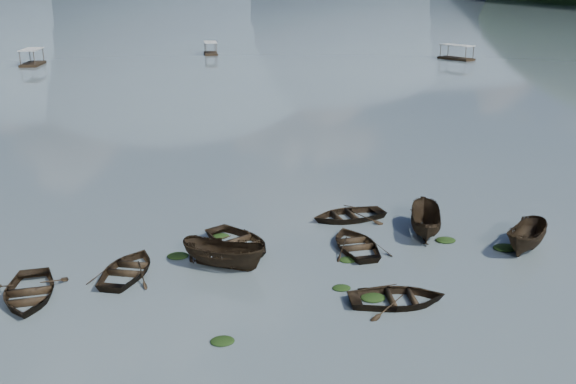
{
  "coord_description": "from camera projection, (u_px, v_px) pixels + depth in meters",
  "views": [
    {
      "loc": [
        -4.22,
        -23.32,
        13.68
      ],
      "look_at": [
        0.0,
        12.0,
        2.0
      ],
      "focal_mm": 40.0,
      "sensor_mm": 36.0,
      "label": 1
    }
  ],
  "objects": [
    {
      "name": "weed_clump_5",
      "position": [
        178.0,
        257.0,
        33.51
      ],
      "size": [
        1.14,
        0.92,
        0.24
      ],
      "primitive_type": "ellipsoid",
      "color": "black",
      "rests_on": "ground"
    },
    {
      "name": "rowboat_5",
      "position": [
        526.0,
        249.0,
        34.49
      ],
      "size": [
        4.09,
        4.28,
        1.66
      ],
      "primitive_type": "imported",
      "rotation": [
        0.0,
        0.0,
        -0.74
      ],
      "color": "black",
      "rests_on": "ground"
    },
    {
      "name": "pontoon_left",
      "position": [
        33.0,
        65.0,
        110.46
      ],
      "size": [
        2.97,
        6.93,
        2.64
      ],
      "primitive_type": null,
      "rotation": [
        0.0,
        0.0,
        -0.01
      ],
      "color": "black",
      "rests_on": "ground"
    },
    {
      "name": "weed_clump_7",
      "position": [
        446.0,
        241.0,
        35.54
      ],
      "size": [
        1.12,
        0.9,
        0.25
      ],
      "primitive_type": "ellipsoid",
      "color": "black",
      "rests_on": "ground"
    },
    {
      "name": "weed_clump_6",
      "position": [
        221.0,
        237.0,
        36.16
      ],
      "size": [
        0.96,
        0.8,
        0.2
      ],
      "primitive_type": "ellipsoid",
      "color": "black",
      "rests_on": "ground"
    },
    {
      "name": "rowboat_2",
      "position": [
        224.0,
        267.0,
        32.27
      ],
      "size": [
        4.79,
        3.59,
        1.74
      ],
      "primitive_type": "imported",
      "rotation": [
        0.0,
        0.0,
        1.09
      ],
      "color": "black",
      "rests_on": "ground"
    },
    {
      "name": "rowboat_0",
      "position": [
        29.0,
        298.0,
        29.15
      ],
      "size": [
        3.99,
        5.14,
        0.98
      ],
      "primitive_type": "imported",
      "rotation": [
        0.0,
        0.0,
        0.14
      ],
      "color": "black",
      "rests_on": "ground"
    },
    {
      "name": "weed_clump_1",
      "position": [
        341.0,
        289.0,
        30.04
      ],
      "size": [
        0.88,
        0.7,
        0.19
      ],
      "primitive_type": "ellipsoid",
      "color": "black",
      "rests_on": "ground"
    },
    {
      "name": "weed_clump_2",
      "position": [
        373.0,
        299.0,
        29.06
      ],
      "size": [
        1.15,
        0.92,
        0.25
      ],
      "primitive_type": "ellipsoid",
      "color": "black",
      "rests_on": "ground"
    },
    {
      "name": "rowboat_4",
      "position": [
        397.0,
        303.0,
        28.67
      ],
      "size": [
        4.5,
        3.29,
        0.91
      ],
      "primitive_type": "imported",
      "rotation": [
        0.0,
        0.0,
        1.54
      ],
      "color": "black",
      "rests_on": "ground"
    },
    {
      "name": "rowboat_8",
      "position": [
        424.0,
        234.0,
        36.62
      ],
      "size": [
        2.87,
        4.82,
        1.75
      ],
      "primitive_type": "imported",
      "rotation": [
        0.0,
        0.0,
        2.87
      ],
      "color": "black",
      "rests_on": "ground"
    },
    {
      "name": "pontoon_centre",
      "position": [
        211.0,
        54.0,
        127.17
      ],
      "size": [
        2.81,
        6.17,
        2.32
      ],
      "primitive_type": null,
      "rotation": [
        0.0,
        0.0,
        0.05
      ],
      "color": "black",
      "rests_on": "ground"
    },
    {
      "name": "weed_clump_3",
      "position": [
        348.0,
        261.0,
        33.07
      ],
      "size": [
        0.92,
        0.78,
        0.2
      ],
      "primitive_type": "ellipsoid",
      "color": "black",
      "rests_on": "ground"
    },
    {
      "name": "weed_clump_0",
      "position": [
        222.0,
        342.0,
        25.59
      ],
      "size": [
        0.99,
        0.81,
        0.22
      ],
      "primitive_type": "ellipsoid",
      "color": "black",
      "rests_on": "ground"
    },
    {
      "name": "ground_plane",
      "position": [
        322.0,
        326.0,
        26.75
      ],
      "size": [
        2400.0,
        2400.0,
        0.0
      ],
      "primitive_type": "plane",
      "color": "#536268"
    },
    {
      "name": "rowboat_3",
      "position": [
        356.0,
        248.0,
        34.59
      ],
      "size": [
        3.65,
        4.76,
        0.92
      ],
      "primitive_type": "imported",
      "rotation": [
        0.0,
        0.0,
        3.26
      ],
      "color": "black",
      "rests_on": "ground"
    },
    {
      "name": "rowboat_7",
      "position": [
        348.0,
        219.0,
        38.85
      ],
      "size": [
        5.16,
        4.17,
        0.95
      ],
      "primitive_type": "imported",
      "rotation": [
        0.0,
        0.0,
        4.93
      ],
      "color": "black",
      "rests_on": "ground"
    },
    {
      "name": "rowboat_1",
      "position": [
        129.0,
        274.0,
        31.57
      ],
      "size": [
        4.3,
        5.15,
        0.92
      ],
      "primitive_type": "imported",
      "rotation": [
        0.0,
        0.0,
        2.85
      ],
      "color": "black",
      "rests_on": "ground"
    },
    {
      "name": "pontoon_right",
      "position": [
        456.0,
        60.0,
        118.59
      ],
      "size": [
        5.77,
        7.1,
        2.54
      ],
      "primitive_type": null,
      "rotation": [
        0.0,
        0.0,
        0.54
      ],
      "color": "black",
      "rests_on": "ground"
    },
    {
      "name": "weed_clump_4",
      "position": [
        505.0,
        249.0,
        34.49
      ],
      "size": [
        1.31,
        1.04,
        0.27
      ],
      "primitive_type": "ellipsoid",
      "color": "black",
      "rests_on": "ground"
    },
    {
      "name": "rowboat_6",
      "position": [
        239.0,
        246.0,
        34.89
      ],
      "size": [
        5.47,
        5.86,
        0.99
      ],
      "primitive_type": "imported",
      "rotation": [
        0.0,
        0.0,
        0.58
      ],
      "color": "black",
      "rests_on": "ground"
    }
  ]
}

